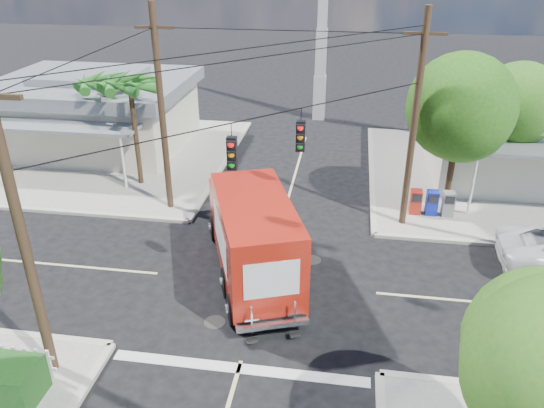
# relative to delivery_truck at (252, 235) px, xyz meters

# --- Properties ---
(ground) EXTENTS (120.00, 120.00, 0.00)m
(ground) POSITION_rel_delivery_truck_xyz_m (0.49, -0.51, -1.68)
(ground) COLOR black
(ground) RESTS_ON ground
(sidewalk_ne) EXTENTS (14.12, 14.12, 0.14)m
(sidewalk_ne) POSITION_rel_delivery_truck_xyz_m (11.37, 10.37, -1.61)
(sidewalk_ne) COLOR gray
(sidewalk_ne) RESTS_ON ground
(sidewalk_nw) EXTENTS (14.12, 14.12, 0.14)m
(sidewalk_nw) POSITION_rel_delivery_truck_xyz_m (-10.39, 10.37, -1.61)
(sidewalk_nw) COLOR gray
(sidewalk_nw) RESTS_ON ground
(road_markings) EXTENTS (32.00, 32.00, 0.01)m
(road_markings) POSITION_rel_delivery_truck_xyz_m (0.49, -1.98, -1.68)
(road_markings) COLOR beige
(road_markings) RESTS_ON ground
(building_ne) EXTENTS (11.80, 10.20, 4.50)m
(building_ne) POSITION_rel_delivery_truck_xyz_m (12.99, 11.46, 0.64)
(building_ne) COLOR beige
(building_ne) RESTS_ON sidewalk_ne
(building_nw) EXTENTS (10.80, 10.20, 4.30)m
(building_nw) POSITION_rel_delivery_truck_xyz_m (-11.51, 11.96, 0.54)
(building_nw) COLOR beige
(building_nw) RESTS_ON sidewalk_nw
(radio_tower) EXTENTS (0.80, 0.80, 17.00)m
(radio_tower) POSITION_rel_delivery_truck_xyz_m (0.99, 19.49, 3.96)
(radio_tower) COLOR silver
(radio_tower) RESTS_ON ground
(tree_ne_front) EXTENTS (4.21, 4.14, 6.66)m
(tree_ne_front) POSITION_rel_delivery_truck_xyz_m (7.70, 6.25, 3.08)
(tree_ne_front) COLOR #422D1C
(tree_ne_front) RESTS_ON sidewalk_ne
(tree_ne_back) EXTENTS (3.77, 3.66, 5.82)m
(tree_ne_back) POSITION_rel_delivery_truck_xyz_m (10.30, 8.45, 2.50)
(tree_ne_back) COLOR #422D1C
(tree_ne_back) RESTS_ON sidewalk_ne
(palm_nw_front) EXTENTS (3.01, 3.08, 5.59)m
(palm_nw_front) POSITION_rel_delivery_truck_xyz_m (-7.01, 6.99, 3.36)
(palm_nw_front) COLOR #422D1C
(palm_nw_front) RESTS_ON sidewalk_nw
(palm_nw_back) EXTENTS (3.01, 3.08, 5.19)m
(palm_nw_back) POSITION_rel_delivery_truck_xyz_m (-9.01, 8.49, 2.99)
(palm_nw_back) COLOR #422D1C
(palm_nw_back) RESTS_ON sidewalk_nw
(utility_poles) EXTENTS (12.00, 10.68, 9.00)m
(utility_poles) POSITION_rel_delivery_truck_xyz_m (-1.09, 1.10, 2.99)
(utility_poles) COLOR #473321
(utility_poles) RESTS_ON ground
(vending_boxes) EXTENTS (1.90, 0.50, 1.10)m
(vending_boxes) POSITION_rel_delivery_truck_xyz_m (6.99, 5.69, -0.99)
(vending_boxes) COLOR red
(vending_boxes) RESTS_ON sidewalk_ne
(delivery_truck) EXTENTS (4.76, 7.94, 3.31)m
(delivery_truck) POSITION_rel_delivery_truck_xyz_m (0.00, 0.00, 0.00)
(delivery_truck) COLOR black
(delivery_truck) RESTS_ON ground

